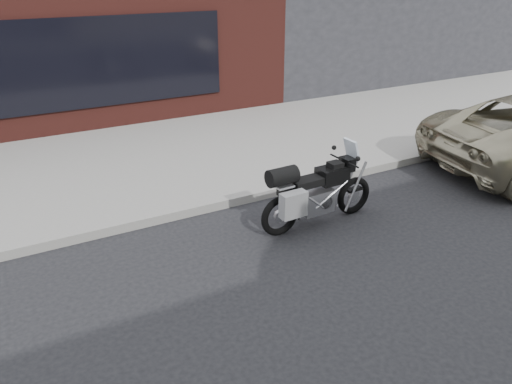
{
  "coord_description": "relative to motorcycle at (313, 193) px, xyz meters",
  "views": [
    {
      "loc": [
        -2.32,
        -2.8,
        3.74
      ],
      "look_at": [
        0.69,
        2.72,
        0.85
      ],
      "focal_mm": 35.0,
      "sensor_mm": 36.0,
      "label": 1
    }
  ],
  "objects": [
    {
      "name": "motorcycle",
      "position": [
        0.0,
        0.0,
        0.0
      ],
      "size": [
        2.06,
        0.7,
        1.3
      ],
      "rotation": [
        0.0,
        0.0,
        0.03
      ],
      "color": "black",
      "rests_on": "ground"
    },
    {
      "name": "near_sidewalk",
      "position": [
        -1.73,
        4.18,
        -0.49
      ],
      "size": [
        44.0,
        6.0,
        0.15
      ],
      "primitive_type": "cube",
      "color": "gray",
      "rests_on": "ground"
    }
  ]
}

